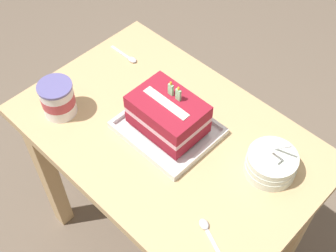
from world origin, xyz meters
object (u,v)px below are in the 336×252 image
birthday_cake (168,114)px  bowl_stack (271,164)px  serving_spoon_by_bowls (130,58)px  foil_tray (168,129)px  serving_spoon_near_tray (207,229)px  ice_cream_tub (58,99)px

birthday_cake → bowl_stack: size_ratio=1.46×
serving_spoon_by_bowls → foil_tray: bearing=-23.0°
foil_tray → serving_spoon_near_tray: (0.31, -0.17, -0.00)m
ice_cream_tub → serving_spoon_by_bowls: 0.33m
ice_cream_tub → serving_spoon_near_tray: (0.61, 0.01, -0.05)m
bowl_stack → ice_cream_tub: 0.68m
birthday_cake → bowl_stack: 0.33m
bowl_stack → ice_cream_tub: size_ratio=1.25×
bowl_stack → ice_cream_tub: (-0.62, -0.28, 0.02)m
bowl_stack → foil_tray: bearing=-162.3°
foil_tray → serving_spoon_by_bowls: bearing=157.0°
serving_spoon_near_tray → serving_spoon_by_bowls: size_ratio=1.03×
birthday_cake → ice_cream_tub: birthday_cake is taller
bowl_stack → serving_spoon_by_bowls: 0.64m
birthday_cake → foil_tray: bearing=-90.0°
ice_cream_tub → foil_tray: bearing=31.2°
serving_spoon_near_tray → serving_spoon_by_bowls: bearing=154.1°
serving_spoon_by_bowls → ice_cream_tub: bearing=-85.8°
serving_spoon_by_bowls → serving_spoon_near_tray: bearing=-25.9°
birthday_cake → serving_spoon_by_bowls: birthday_cake is taller
foil_tray → bowl_stack: 0.33m
foil_tray → bowl_stack: bearing=17.7°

